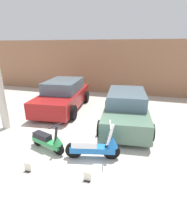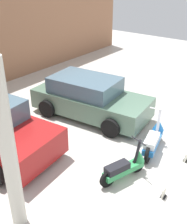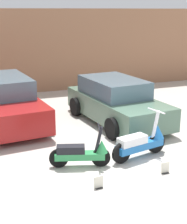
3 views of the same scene
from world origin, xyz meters
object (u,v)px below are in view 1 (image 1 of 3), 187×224
scooter_front_left (48,141)px  placard_near_left_scooter (28,168)px  scooter_front_right (95,146)px  car_rear_center (126,109)px  car_rear_left (63,95)px  placard_near_right_scooter (87,177)px

scooter_front_left → placard_near_left_scooter: (-0.02, -1.05, -0.23)m
scooter_front_right → car_rear_center: size_ratio=0.38×
car_rear_center → placard_near_left_scooter: car_rear_center is taller
scooter_front_right → car_rear_center: (0.56, 2.78, 0.26)m
scooter_front_left → car_rear_left: size_ratio=0.30×
car_rear_center → placard_near_right_scooter: bearing=-13.7°
car_rear_left → placard_near_right_scooter: 5.66m
scooter_front_left → car_rear_left: car_rear_left is taller
scooter_front_left → scooter_front_right: bearing=18.0°
scooter_front_right → placard_near_right_scooter: (0.07, -0.95, -0.29)m
scooter_front_left → placard_near_left_scooter: 1.08m
car_rear_center → placard_near_right_scooter: 3.80m
car_rear_center → scooter_front_right: bearing=-17.6°
car_rear_left → placard_near_left_scooter: car_rear_left is taller
car_rear_left → car_rear_center: car_rear_left is taller
placard_near_right_scooter → scooter_front_right: bearing=94.3°
placard_near_left_scooter → placard_near_right_scooter: bearing=3.6°
car_rear_center → placard_near_left_scooter: (-2.11, -3.83, -0.55)m
scooter_front_right → placard_near_left_scooter: bearing=-158.9°
scooter_front_right → car_rear_center: car_rear_center is taller
placard_near_left_scooter → placard_near_right_scooter: (1.62, 0.10, 0.00)m
car_rear_left → placard_near_right_scooter: (2.89, -4.83, -0.59)m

